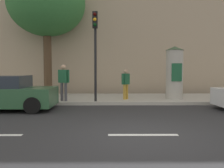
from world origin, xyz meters
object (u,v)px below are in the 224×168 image
Objects in this scene: street_tree at (47,4)px; pedestrian_with_bag at (64,79)px; parked_car_red at (2,93)px; pedestrian_tallest at (126,82)px; poster_column at (174,72)px; traffic_light at (95,42)px.

street_tree is 4.19× the size of pedestrian_with_bag.
street_tree reaches higher than parked_car_red.
pedestrian_tallest is (4.53, -2.21, -4.51)m from street_tree.
street_tree is at bearing 81.02° from parked_car_red.
poster_column reaches higher than parked_car_red.
traffic_light is 5.00m from street_tree.
street_tree is 4.83× the size of pedestrian_tallest.
pedestrian_with_bag is 0.42× the size of parked_car_red.
parked_car_red is at bearing -158.65° from traffic_light.
pedestrian_with_bag is (1.51, -2.80, -4.33)m from street_tree.
pedestrian_with_bag is (-5.55, -0.77, -0.32)m from poster_column.
pedestrian_tallest is at bearing 11.06° from pedestrian_with_bag.
poster_column is at bearing 7.92° from pedestrian_with_bag.
pedestrian_with_bag is 3.09m from pedestrian_tallest.
traffic_light is 1.00× the size of parked_car_red.
pedestrian_with_bag is at bearing -61.72° from street_tree.
poster_column is 2.58m from pedestrian_tallest.
pedestrian_with_bag reaches higher than parked_car_red.
traffic_light is at bearing 21.35° from parked_car_red.
traffic_light is 2.60m from pedestrian_tallest.
poster_column is 0.64× the size of parked_car_red.
poster_column is at bearing 4.09° from pedestrian_tallest.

